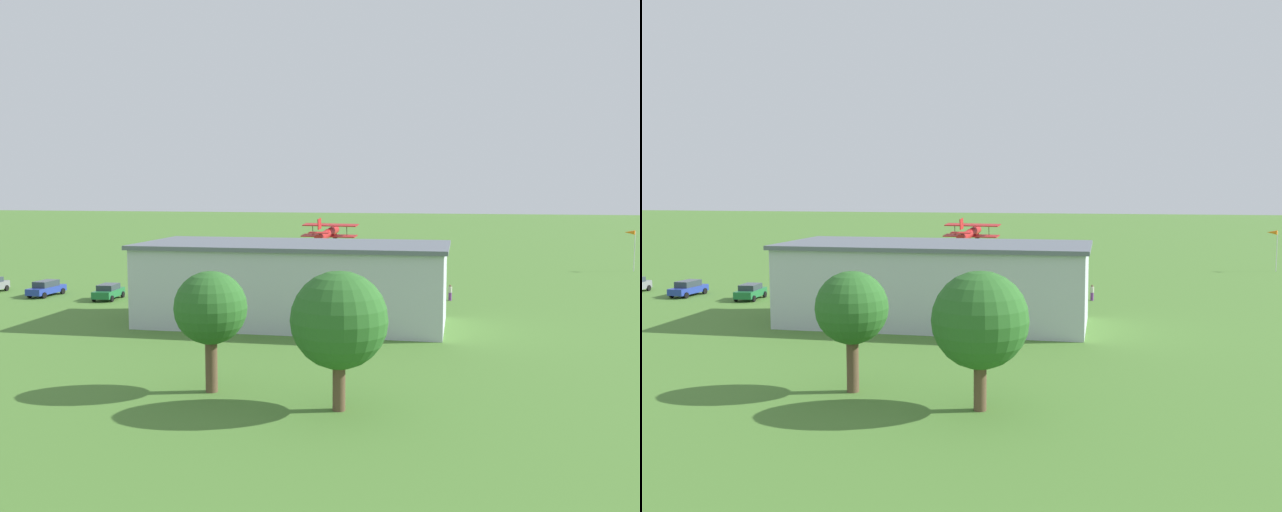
# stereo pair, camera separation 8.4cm
# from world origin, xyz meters

# --- Properties ---
(ground_plane) EXTENTS (400.00, 400.00, 0.00)m
(ground_plane) POSITION_xyz_m (0.00, 0.00, 0.00)
(ground_plane) COLOR #47752D
(hangar) EXTENTS (25.57, 11.13, 6.78)m
(hangar) POSITION_xyz_m (2.51, 30.02, 3.40)
(hangar) COLOR #B7BCC6
(hangar) RESTS_ON ground_plane
(biplane) EXTENTS (7.26, 7.68, 3.82)m
(biplane) POSITION_xyz_m (5.23, 0.16, 5.55)
(biplane) COLOR #B21E1E
(car_yellow) EXTENTS (2.01, 3.98, 1.65)m
(car_yellow) POSITION_xyz_m (17.65, 19.81, 0.85)
(car_yellow) COLOR gold
(car_yellow) RESTS_ON ground_plane
(car_green) EXTENTS (2.33, 4.30, 1.58)m
(car_green) POSITION_xyz_m (23.83, 21.61, 0.82)
(car_green) COLOR #1E6B38
(car_green) RESTS_ON ground_plane
(car_blue) EXTENTS (2.23, 4.69, 1.61)m
(car_blue) POSITION_xyz_m (31.35, 20.70, 0.83)
(car_blue) COLOR #23389E
(car_blue) RESTS_ON ground_plane
(person_at_fence_line) EXTENTS (0.51, 0.51, 1.60)m
(person_at_fence_line) POSITION_xyz_m (-10.15, 15.49, 0.79)
(person_at_fence_line) COLOR #72338C
(person_at_fence_line) RESTS_ON ground_plane
(person_watching_takeoff) EXTENTS (0.54, 0.54, 1.53)m
(person_watching_takeoff) POSITION_xyz_m (12.83, 18.65, 0.75)
(person_watching_takeoff) COLOR orange
(person_watching_takeoff) RESTS_ON ground_plane
(person_beside_truck) EXTENTS (0.54, 0.54, 1.57)m
(person_beside_truck) POSITION_xyz_m (15.69, 22.63, 0.78)
(person_beside_truck) COLOR #33723F
(person_beside_truck) RESTS_ON ground_plane
(person_by_parked_cars) EXTENTS (0.42, 0.42, 1.74)m
(person_by_parked_cars) POSITION_xyz_m (11.46, 17.66, 0.87)
(person_by_parked_cars) COLOR #72338C
(person_by_parked_cars) RESTS_ON ground_plane
(person_crossing_taxiway) EXTENTS (0.48, 0.48, 1.73)m
(person_crossing_taxiway) POSITION_xyz_m (-5.56, 15.85, 0.87)
(person_crossing_taxiway) COLOR #72338C
(person_crossing_taxiway) RESTS_ON ground_plane
(tree_by_windsock) EXTENTS (4.12, 4.12, 6.86)m
(tree_by_windsock) POSITION_xyz_m (2.47, 50.62, 4.74)
(tree_by_windsock) COLOR brown
(tree_by_windsock) RESTS_ON ground_plane
(tree_behind_hangar_left) EXTENTS (5.07, 5.07, 7.28)m
(tree_behind_hangar_left) POSITION_xyz_m (-5.14, 52.54, 4.71)
(tree_behind_hangar_left) COLOR brown
(tree_behind_hangar_left) RESTS_ON ground_plane
(windsock) EXTENTS (1.48, 1.05, 5.52)m
(windsock) POSITION_xyz_m (-33.30, -14.01, 4.86)
(windsock) COLOR silver
(windsock) RESTS_ON ground_plane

